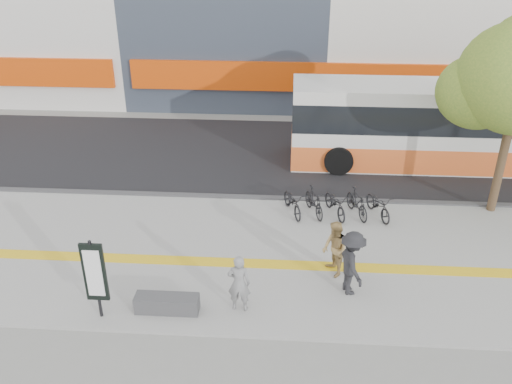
# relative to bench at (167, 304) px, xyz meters

# --- Properties ---
(ground) EXTENTS (120.00, 120.00, 0.00)m
(ground) POSITION_rel_bench_xyz_m (2.60, 1.20, -0.30)
(ground) COLOR slate
(ground) RESTS_ON ground
(sidewalk) EXTENTS (40.00, 7.00, 0.08)m
(sidewalk) POSITION_rel_bench_xyz_m (2.60, 2.70, -0.27)
(sidewalk) COLOR slate
(sidewalk) RESTS_ON ground
(tactile_strip) EXTENTS (40.00, 0.45, 0.01)m
(tactile_strip) POSITION_rel_bench_xyz_m (2.60, 2.20, -0.22)
(tactile_strip) COLOR gold
(tactile_strip) RESTS_ON sidewalk
(street) EXTENTS (40.00, 8.00, 0.06)m
(street) POSITION_rel_bench_xyz_m (2.60, 10.20, -0.28)
(street) COLOR black
(street) RESTS_ON ground
(curb) EXTENTS (40.00, 0.25, 0.14)m
(curb) POSITION_rel_bench_xyz_m (2.60, 6.20, -0.23)
(curb) COLOR #343436
(curb) RESTS_ON ground
(bench) EXTENTS (1.60, 0.45, 0.45)m
(bench) POSITION_rel_bench_xyz_m (0.00, 0.00, 0.00)
(bench) COLOR #343436
(bench) RESTS_ON sidewalk
(signboard) EXTENTS (0.55, 0.10, 2.20)m
(signboard) POSITION_rel_bench_xyz_m (-1.60, -0.31, 1.06)
(signboard) COLOR black
(signboard) RESTS_ON sidewalk
(bus) EXTENTS (12.05, 2.86, 3.21)m
(bus) POSITION_rel_bench_xyz_m (9.03, 9.70, 1.26)
(bus) COLOR silver
(bus) RESTS_ON street
(bicycle_row) EXTENTS (3.87, 1.70, 0.93)m
(bicycle_row) POSITION_rel_bench_xyz_m (4.51, 5.20, 0.21)
(bicycle_row) COLOR black
(bicycle_row) RESTS_ON sidewalk
(seated_woman) EXTENTS (0.59, 0.41, 1.58)m
(seated_woman) POSITION_rel_bench_xyz_m (1.80, 0.20, 0.56)
(seated_woman) COLOR black
(seated_woman) RESTS_ON sidewalk
(pedestrian_tan) EXTENTS (0.85, 0.95, 1.61)m
(pedestrian_tan) POSITION_rel_bench_xyz_m (4.25, 1.87, 0.58)
(pedestrian_tan) COLOR #A0814B
(pedestrian_tan) RESTS_ON sidewalk
(pedestrian_dark) EXTENTS (0.95, 1.30, 1.80)m
(pedestrian_dark) POSITION_rel_bench_xyz_m (4.64, 1.10, 0.68)
(pedestrian_dark) COLOR black
(pedestrian_dark) RESTS_ON sidewalk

